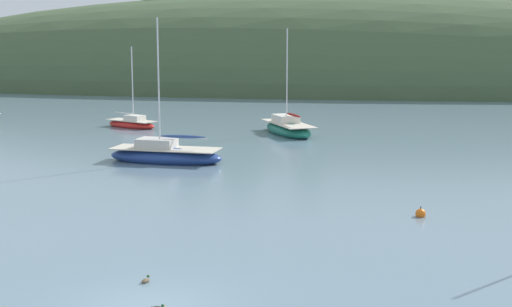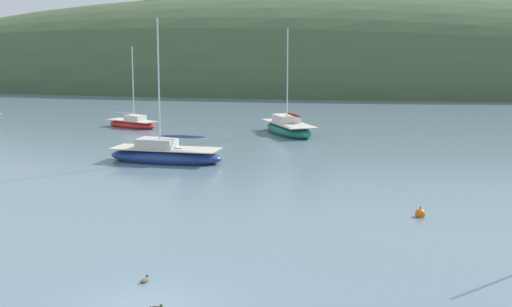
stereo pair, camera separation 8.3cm
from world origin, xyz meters
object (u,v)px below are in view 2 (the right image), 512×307
sailboat_orange_cutter (132,124)px  sailboat_teal_outer (165,155)px  sailboat_red_portside (288,128)px  mooring_buoy_channel (420,214)px  duck_trailing (145,281)px

sailboat_orange_cutter → sailboat_teal_outer: (7.29, -15.48, 0.11)m
sailboat_red_portside → mooring_buoy_channel: bearing=-71.2°
sailboat_orange_cutter → mooring_buoy_channel: sailboat_orange_cutter is taller
sailboat_teal_outer → mooring_buoy_channel: 18.28m
sailboat_orange_cutter → sailboat_red_portside: bearing=-8.4°
sailboat_red_portside → duck_trailing: sailboat_red_portside is taller
sailboat_teal_outer → mooring_buoy_channel: (14.45, -11.19, -0.31)m
sailboat_red_portside → sailboat_teal_outer: size_ratio=0.94×
sailboat_red_portside → sailboat_teal_outer: 14.81m
sailboat_red_portside → duck_trailing: bearing=-91.1°
sailboat_orange_cutter → sailboat_teal_outer: sailboat_teal_outer is taller
sailboat_red_portside → mooring_buoy_channel: (8.42, -24.72, -0.31)m
duck_trailing → sailboat_orange_cutter: bearing=109.2°
sailboat_orange_cutter → duck_trailing: bearing=-70.8°
sailboat_orange_cutter → sailboat_red_portside: sailboat_red_portside is taller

